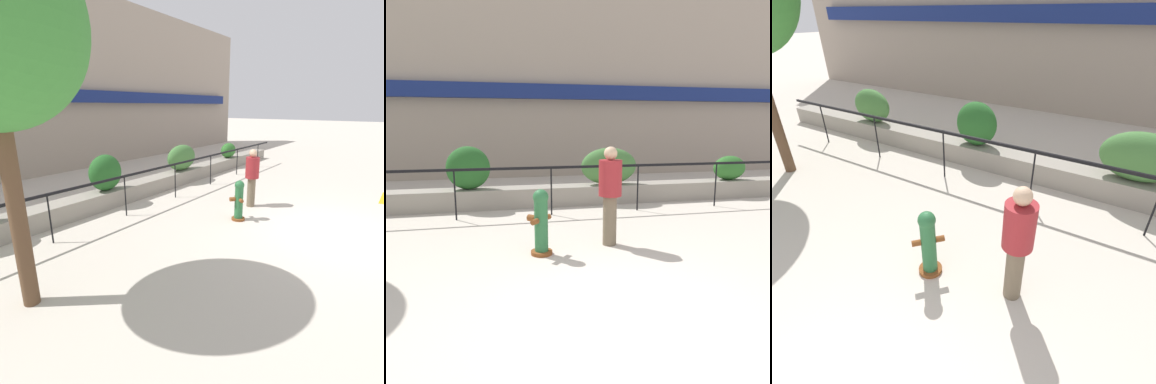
# 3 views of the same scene
# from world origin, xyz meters

# --- Properties ---
(planter_wall_low) EXTENTS (18.00, 0.70, 0.50)m
(planter_wall_low) POSITION_xyz_m (0.00, 6.00, 0.25)
(planter_wall_low) COLOR gray
(planter_wall_low) RESTS_ON ground
(fence_railing_segment) EXTENTS (15.00, 0.05, 1.15)m
(fence_railing_segment) POSITION_xyz_m (-0.00, 4.90, 1.02)
(fence_railing_segment) COLOR black
(fence_railing_segment) RESTS_ON ground
(hedge_bush_0) EXTENTS (1.30, 0.59, 0.97)m
(hedge_bush_0) POSITION_xyz_m (-5.52, 6.00, 0.98)
(hedge_bush_0) COLOR #427538
(hedge_bush_0) RESTS_ON planter_wall_low
(hedge_bush_1) EXTENTS (1.06, 0.70, 1.07)m
(hedge_bush_1) POSITION_xyz_m (-1.90, 6.00, 1.04)
(hedge_bush_1) COLOR #235B23
(hedge_bush_1) RESTS_ON planter_wall_low
(hedge_bush_2) EXTENTS (1.53, 0.66, 0.99)m
(hedge_bush_2) POSITION_xyz_m (1.75, 6.00, 0.99)
(hedge_bush_2) COLOR #427538
(hedge_bush_2) RESTS_ON planter_wall_low
(fire_hydrant) EXTENTS (0.50, 0.50, 1.08)m
(fire_hydrant) POSITION_xyz_m (-0.59, 2.26, 0.55)
(fire_hydrant) COLOR brown
(fire_hydrant) RESTS_ON ground
(pedestrian) EXTENTS (0.52, 0.52, 1.73)m
(pedestrian) POSITION_xyz_m (0.65, 2.49, 0.99)
(pedestrian) COLOR brown
(pedestrian) RESTS_ON ground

